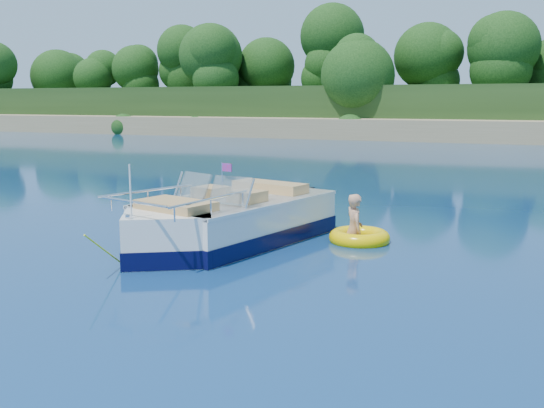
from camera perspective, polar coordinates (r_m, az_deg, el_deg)
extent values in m
plane|color=#0A2349|center=(9.98, -3.71, -6.91)|extent=(160.00, 160.00, 0.00)
cube|color=#8B7A51|center=(46.83, 17.33, 6.41)|extent=(170.00, 8.00, 2.00)
cube|color=black|center=(73.72, 19.32, 7.75)|extent=(170.00, 56.00, 6.00)
cylinder|color=#311D10|center=(69.87, -22.66, 9.03)|extent=(0.44, 0.44, 2.80)
sphere|color=black|center=(69.92, -22.80, 11.21)|extent=(4.62, 4.62, 4.62)
cylinder|color=#311D10|center=(53.88, -1.96, 9.99)|extent=(0.44, 0.44, 3.20)
sphere|color=black|center=(53.98, -1.98, 13.22)|extent=(5.28, 5.28, 5.28)
cylinder|color=#311D10|center=(50.75, 17.92, 9.77)|extent=(0.44, 0.44, 3.60)
sphere|color=black|center=(50.90, 18.13, 13.62)|extent=(5.94, 5.94, 5.94)
cube|color=white|center=(12.49, -3.24, -1.95)|extent=(3.13, 4.49, 1.13)
cube|color=white|center=(11.14, -9.72, -3.53)|extent=(2.08, 2.08, 1.13)
cube|color=black|center=(12.53, -3.23, -2.65)|extent=(3.18, 4.54, 0.32)
cube|color=black|center=(11.17, -9.70, -4.31)|extent=(2.12, 2.12, 0.32)
cube|color=tan|center=(12.68, -2.30, -0.31)|extent=(2.40, 3.20, 0.11)
cube|color=white|center=(12.40, -3.26, 0.46)|extent=(3.18, 4.50, 0.06)
cube|color=black|center=(14.22, 2.62, -0.32)|extent=(0.67, 0.52, 0.97)
cube|color=#8C9EA5|center=(12.13, -7.34, 1.68)|extent=(0.88, 0.59, 0.52)
cube|color=#8C9EA5|center=(11.47, -3.89, 1.28)|extent=(0.87, 0.38, 0.52)
cube|color=tan|center=(12.51, -5.75, 0.66)|extent=(0.73, 0.73, 0.43)
cube|color=tan|center=(11.88, -2.34, 0.22)|extent=(0.73, 0.73, 0.43)
cube|color=tan|center=(13.22, -0.22, 1.20)|extent=(1.78, 1.01, 0.41)
cube|color=tan|center=(11.16, -9.04, -0.62)|extent=(1.58, 1.15, 0.37)
cylinder|color=white|center=(10.42, -13.18, 1.18)|extent=(0.04, 0.04, 0.92)
cube|color=#FF1C33|center=(11.48, -4.28, 3.45)|extent=(0.23, 0.08, 0.15)
cube|color=silver|center=(10.45, -13.32, -1.17)|extent=(0.12, 0.09, 0.05)
cylinder|color=#F3FF1B|center=(10.47, -15.36, -4.32)|extent=(0.13, 1.16, 0.82)
torus|color=#F7CB00|center=(12.53, 8.22, -3.16)|extent=(1.63, 1.63, 0.33)
torus|color=#BA1409|center=(12.52, 8.23, -3.09)|extent=(1.34, 1.34, 0.11)
imported|color=tan|center=(12.49, 7.65, -3.57)|extent=(0.76, 0.88, 1.60)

